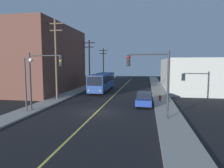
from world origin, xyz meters
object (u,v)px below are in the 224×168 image
(utility_pole_near, at_px, (56,56))
(traffic_signal_left_corner, at_px, (43,71))
(parked_car_blue, at_px, (144,99))
(utility_pole_far, at_px, (103,63))
(city_bus, at_px, (102,81))
(utility_pole_mid, at_px, (89,61))
(street_lamp_left, at_px, (27,76))
(fire_hydrant, at_px, (160,98))
(traffic_signal_right_corner, at_px, (150,72))

(utility_pole_near, xyz_separation_m, traffic_signal_left_corner, (1.70, -6.59, -1.76))
(parked_car_blue, bearing_deg, utility_pole_far, 110.72)
(utility_pole_near, bearing_deg, parked_car_blue, -8.65)
(city_bus, bearing_deg, utility_pole_mid, 121.93)
(parked_car_blue, bearing_deg, street_lamp_left, -154.83)
(city_bus, height_order, utility_pole_near, utility_pole_near)
(traffic_signal_left_corner, distance_m, street_lamp_left, 1.68)
(utility_pole_near, bearing_deg, fire_hydrant, 3.67)
(utility_pole_near, relative_size, traffic_signal_left_corner, 1.80)
(utility_pole_near, distance_m, street_lamp_left, 7.66)
(utility_pole_mid, height_order, fire_hydrant, utility_pole_mid)
(city_bus, height_order, traffic_signal_left_corner, traffic_signal_left_corner)
(parked_car_blue, xyz_separation_m, fire_hydrant, (2.03, 2.71, -0.26))
(fire_hydrant, bearing_deg, utility_pole_far, 115.91)
(city_bus, relative_size, street_lamp_left, 2.22)
(parked_car_blue, xyz_separation_m, utility_pole_mid, (-12.18, 18.71, 4.77))
(utility_pole_near, height_order, street_lamp_left, utility_pole_near)
(traffic_signal_left_corner, bearing_deg, fire_hydrant, 31.41)
(traffic_signal_left_corner, bearing_deg, utility_pole_mid, 94.74)
(traffic_signal_right_corner, height_order, fire_hydrant, traffic_signal_right_corner)
(city_bus, distance_m, utility_pole_far, 20.30)
(traffic_signal_left_corner, relative_size, fire_hydrant, 7.14)
(utility_pole_far, bearing_deg, traffic_signal_right_corner, -71.52)
(utility_pole_mid, xyz_separation_m, traffic_signal_left_corner, (1.95, -23.48, -1.31))
(utility_pole_mid, relative_size, utility_pole_far, 1.09)
(utility_pole_mid, distance_m, traffic_signal_right_corner, 27.72)
(traffic_signal_right_corner, bearing_deg, fire_hydrant, 80.47)
(parked_car_blue, relative_size, utility_pole_mid, 0.45)
(utility_pole_near, xyz_separation_m, utility_pole_mid, (-0.24, 16.89, -0.45))
(street_lamp_left, distance_m, fire_hydrant, 16.25)
(utility_pole_near, distance_m, fire_hydrant, 15.03)
(city_bus, height_order, parked_car_blue, city_bus)
(fire_hydrant, bearing_deg, utility_pole_near, -176.33)
(utility_pole_far, distance_m, street_lamp_left, 36.60)
(utility_pole_mid, bearing_deg, utility_pole_near, -89.17)
(utility_pole_far, height_order, traffic_signal_left_corner, utility_pole_far)
(utility_pole_near, distance_m, traffic_signal_left_corner, 7.03)
(traffic_signal_left_corner, xyz_separation_m, traffic_signal_right_corner, (10.82, -1.08, 0.00))
(utility_pole_mid, bearing_deg, traffic_signal_left_corner, -85.26)
(utility_pole_mid, distance_m, fire_hydrant, 21.98)
(city_bus, xyz_separation_m, traffic_signal_right_corner, (8.27, -17.34, 2.49))
(parked_car_blue, relative_size, street_lamp_left, 0.81)
(utility_pole_far, bearing_deg, utility_pole_mid, -91.95)
(utility_pole_mid, bearing_deg, city_bus, -58.07)
(traffic_signal_right_corner, bearing_deg, street_lamp_left, 178.21)
(fire_hydrant, bearing_deg, utility_pole_mid, 131.61)
(parked_car_blue, distance_m, utility_pole_mid, 22.83)
(utility_pole_mid, height_order, street_lamp_left, utility_pole_mid)
(utility_pole_mid, bearing_deg, fire_hydrant, -48.39)
(city_bus, bearing_deg, utility_pole_near, -113.76)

